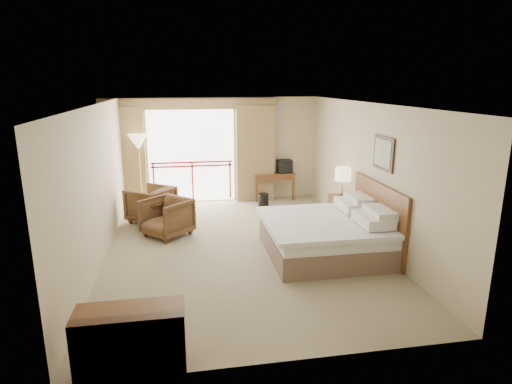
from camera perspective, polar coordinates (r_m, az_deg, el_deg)
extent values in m
plane|color=gray|center=(8.26, -1.93, -7.39)|extent=(7.00, 7.00, 0.00)
plane|color=white|center=(7.68, -2.11, 11.65)|extent=(7.00, 7.00, 0.00)
plane|color=beige|center=(11.28, -4.53, 5.63)|extent=(5.00, 0.00, 5.00)
plane|color=beige|center=(4.57, 4.22, -7.78)|extent=(5.00, 0.00, 5.00)
plane|color=beige|center=(7.92, -20.23, 0.98)|extent=(0.00, 7.00, 7.00)
plane|color=beige|center=(8.56, 14.80, 2.36)|extent=(0.00, 7.00, 7.00)
plane|color=white|center=(11.24, -8.58, 4.71)|extent=(2.40, 0.00, 2.40)
cube|color=#A90E13|center=(11.26, -8.53, 3.44)|extent=(2.09, 0.03, 0.04)
cube|color=#A90E13|center=(11.24, -8.55, 3.94)|extent=(2.09, 0.03, 0.04)
cube|color=#A90E13|center=(11.36, -13.45, 1.23)|extent=(0.04, 0.03, 1.00)
cube|color=#A90E13|center=(11.34, -8.45, 1.45)|extent=(0.04, 0.03, 1.00)
cube|color=#A90E13|center=(11.41, -3.48, 1.66)|extent=(0.04, 0.03, 1.00)
cube|color=olive|center=(11.18, -17.07, 4.44)|extent=(1.00, 0.26, 2.50)
cube|color=olive|center=(11.26, -0.12, 5.15)|extent=(1.00, 0.26, 2.50)
cube|color=olive|center=(10.99, -8.83, 11.57)|extent=(4.40, 0.22, 0.28)
cube|color=silver|center=(11.34, 2.06, 10.80)|extent=(0.50, 0.04, 0.50)
cube|color=brown|center=(7.97, 9.13, -6.88)|extent=(2.05, 2.00, 0.40)
cube|color=white|center=(7.87, 9.22, -4.84)|extent=(2.01, 1.96, 0.22)
cube|color=white|center=(7.81, 8.91, -3.97)|extent=(2.09, 2.06, 0.08)
cube|color=white|center=(7.64, 15.38, -3.55)|extent=(0.50, 0.75, 0.18)
cube|color=white|center=(8.43, 12.80, -1.71)|extent=(0.50, 0.75, 0.18)
cube|color=white|center=(7.66, 16.32, -2.63)|extent=(0.40, 0.70, 0.14)
cube|color=white|center=(8.45, 13.66, -0.88)|extent=(0.40, 0.70, 0.14)
cube|color=#5B321A|center=(8.20, 15.96, -3.32)|extent=(0.06, 2.10, 1.30)
cube|color=black|center=(7.93, 16.65, 4.97)|extent=(0.03, 0.72, 0.60)
cube|color=silver|center=(7.92, 16.52, 4.97)|extent=(0.01, 0.60, 0.48)
cube|color=#5B321A|center=(9.59, 11.40, -2.45)|extent=(0.50, 0.58, 0.66)
cylinder|color=tan|center=(9.54, 11.40, -0.24)|extent=(0.14, 0.14, 0.04)
cylinder|color=tan|center=(9.50, 11.46, 0.81)|extent=(0.03, 0.03, 0.36)
cylinder|color=#FFE5B2|center=(9.44, 11.54, 2.36)|extent=(0.34, 0.34, 0.28)
cube|color=black|center=(9.34, 11.56, -0.58)|extent=(0.20, 0.18, 0.07)
cube|color=#5B321A|center=(11.45, 2.33, 2.45)|extent=(1.09, 0.53, 0.05)
cube|color=#5B321A|center=(11.22, 0.06, 0.35)|extent=(0.05, 0.05, 0.67)
cube|color=#5B321A|center=(11.43, 5.00, 0.56)|extent=(0.05, 0.05, 0.67)
cube|color=#5B321A|center=(11.65, -0.34, 0.88)|extent=(0.05, 0.05, 0.67)
cube|color=#5B321A|center=(11.86, 4.44, 1.08)|extent=(0.05, 0.05, 0.67)
cube|color=#5B321A|center=(11.73, 2.08, 1.33)|extent=(1.00, 0.03, 0.50)
cube|color=#5B321A|center=(11.24, 2.58, 1.84)|extent=(1.00, 0.03, 0.11)
cube|color=black|center=(11.48, 3.80, 3.45)|extent=(0.39, 0.30, 0.35)
cube|color=black|center=(11.33, 3.98, 3.31)|extent=(0.35, 0.02, 0.28)
cylinder|color=black|center=(11.35, 0.61, 3.19)|extent=(0.17, 0.17, 0.29)
cylinder|color=white|center=(11.35, 1.40, 2.67)|extent=(0.08, 0.08, 0.09)
cylinder|color=black|center=(10.88, 1.00, -1.05)|extent=(0.33, 0.33, 0.33)
imported|color=#492F1C|center=(10.02, -13.71, -3.82)|extent=(1.23, 1.22, 0.81)
imported|color=#492F1C|center=(9.07, -11.70, -5.67)|extent=(1.20, 1.20, 0.78)
cylinder|color=black|center=(9.34, -13.83, -1.48)|extent=(0.54, 0.54, 0.04)
cylinder|color=black|center=(9.42, -13.72, -3.13)|extent=(0.07, 0.07, 0.54)
cylinder|color=black|center=(9.51, -13.63, -4.69)|extent=(0.39, 0.39, 0.03)
imported|color=white|center=(9.34, -13.83, -1.35)|extent=(0.24, 0.27, 0.02)
cylinder|color=tan|center=(11.17, -14.90, -1.92)|extent=(0.30, 0.30, 0.03)
cylinder|color=tan|center=(10.98, -15.17, 2.03)|extent=(0.03, 0.03, 1.61)
cone|color=#FFE5B2|center=(10.84, -15.47, 6.46)|extent=(0.47, 0.47, 0.38)
cube|color=#5B321A|center=(5.02, -16.30, -18.64)|extent=(1.14, 0.48, 0.76)
cube|color=black|center=(4.83, -16.60, -20.17)|extent=(1.05, 0.02, 0.67)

